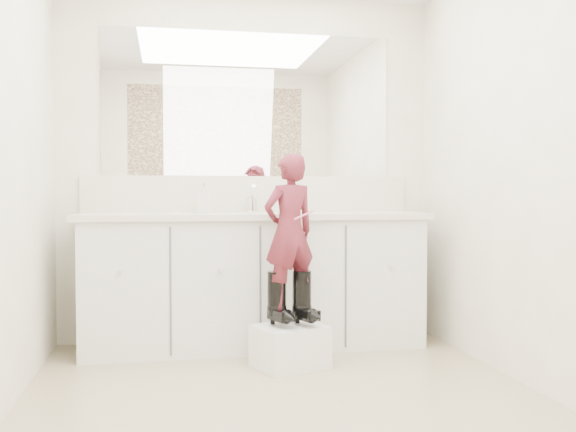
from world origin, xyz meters
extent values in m
plane|color=#827055|center=(0.00, 0.00, 0.00)|extent=(3.00, 3.00, 0.00)
plane|color=beige|center=(0.00, 1.50, 1.20)|extent=(2.60, 0.00, 2.60)
plane|color=beige|center=(0.00, -1.50, 1.20)|extent=(2.60, 0.00, 2.60)
plane|color=beige|center=(1.30, 0.00, 1.20)|extent=(0.00, 3.00, 3.00)
cube|color=silver|center=(0.00, 1.23, 0.42)|extent=(2.20, 0.55, 0.85)
cube|color=beige|center=(0.00, 1.21, 0.87)|extent=(2.28, 0.58, 0.04)
cube|color=beige|center=(0.00, 1.49, 1.02)|extent=(2.28, 0.03, 0.25)
cube|color=white|center=(0.00, 1.49, 1.64)|extent=(2.00, 0.02, 1.00)
cylinder|color=silver|center=(0.00, 1.38, 0.94)|extent=(0.08, 0.08, 0.10)
imported|color=beige|center=(0.23, 1.24, 0.94)|extent=(0.11, 0.11, 0.09)
imported|color=beige|center=(-0.33, 1.27, 0.99)|extent=(0.10, 0.10, 0.20)
cube|color=white|center=(0.14, 0.68, 0.12)|extent=(0.47, 0.43, 0.24)
imported|color=#992F3F|center=(0.14, 0.70, 0.80)|extent=(0.39, 0.32, 0.91)
cylinder|color=#D95479|center=(0.21, 0.62, 0.89)|extent=(0.13, 0.06, 0.06)
camera|label=1|loc=(-0.57, -2.98, 1.02)|focal=40.00mm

